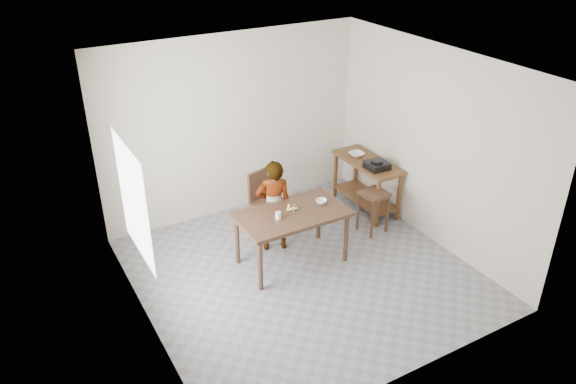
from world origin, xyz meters
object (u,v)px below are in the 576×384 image
prep_counter (366,184)px  dining_chair (270,203)px  dining_table (292,237)px  stool (373,212)px  child (274,206)px

prep_counter → dining_chair: size_ratio=1.31×
dining_table → stool: bearing=4.1°
dining_table → stool: size_ratio=2.24×
dining_table → prep_counter: bearing=22.1°
dining_table → dining_chair: (0.12, 0.81, 0.08)m
child → dining_chair: child is taller
dining_table → dining_chair: dining_chair is taller
dining_table → dining_chair: 0.83m
prep_counter → stool: prep_counter is taller
prep_counter → stool: size_ratio=1.92×
dining_table → dining_chair: bearing=81.7°
prep_counter → child: size_ratio=0.91×
child → dining_chair: bearing=-93.7°
dining_table → dining_chair: size_ratio=1.53×
dining_table → stool: 1.40m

